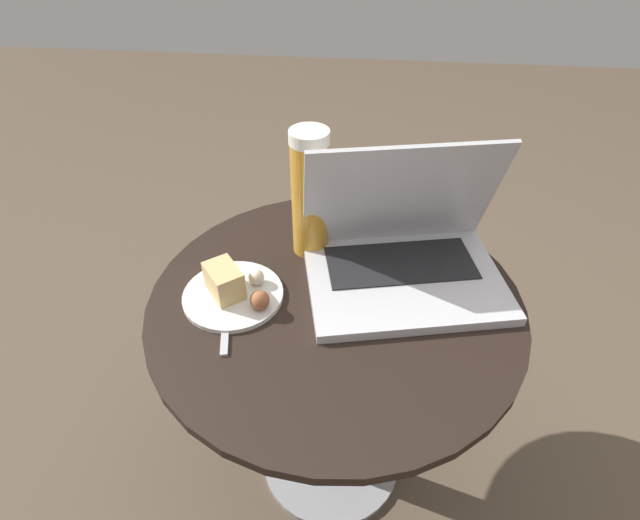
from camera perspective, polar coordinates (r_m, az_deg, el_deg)
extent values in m
plane|color=brown|center=(1.31, 1.27, -21.77)|extent=(6.00, 6.00, 0.00)
cylinder|color=#9E9EA3|center=(1.30, 1.27, -21.62)|extent=(0.33, 0.33, 0.01)
cylinder|color=#9E9EA3|center=(1.08, 1.48, -14.86)|extent=(0.07, 0.07, 0.51)
cylinder|color=black|center=(0.88, 1.76, -4.74)|extent=(0.65, 0.65, 0.02)
cube|color=silver|center=(0.90, 9.64, -2.31)|extent=(0.39, 0.31, 0.02)
cube|color=black|center=(0.92, 9.16, -0.30)|extent=(0.29, 0.17, 0.00)
cube|color=silver|center=(0.89, 9.24, 7.22)|extent=(0.35, 0.16, 0.23)
cube|color=black|center=(0.89, 9.27, 7.06)|extent=(0.32, 0.14, 0.21)
cylinder|color=gold|center=(0.91, -1.14, 6.91)|extent=(0.07, 0.07, 0.22)
cylinder|color=white|center=(0.85, -1.25, 13.89)|extent=(0.07, 0.07, 0.02)
cylinder|color=silver|center=(0.88, -9.89, -3.97)|extent=(0.17, 0.17, 0.01)
cube|color=#DBB775|center=(0.86, -10.89, -2.35)|extent=(0.08, 0.08, 0.05)
sphere|color=#9E5B38|center=(0.84, -6.91, -4.56)|extent=(0.03, 0.03, 0.03)
sphere|color=beige|center=(0.88, -7.28, -1.99)|extent=(0.03, 0.03, 0.03)
cube|color=#B2B2B7|center=(0.84, -10.74, -7.33)|extent=(0.04, 0.13, 0.00)
cube|color=#B2B2B7|center=(0.90, -10.47, -3.11)|extent=(0.03, 0.06, 0.00)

